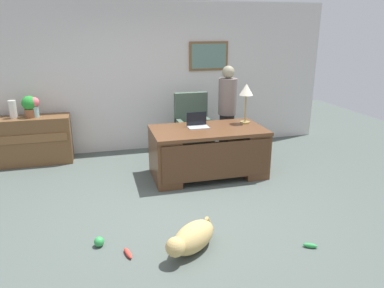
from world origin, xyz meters
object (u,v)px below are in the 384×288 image
vase_with_flowers (34,105)px  potted_plant (29,105)px  desk (208,151)px  dog_toy_ball (99,242)px  dog_toy_bone (310,246)px  armchair (193,129)px  laptop (197,123)px  desk_lamp (246,92)px  vase_empty (13,109)px  person_standing (227,111)px  credenza (29,140)px  dog_toy_plush (128,253)px  dog_lying (191,238)px

vase_with_flowers → potted_plant: 0.08m
desk → dog_toy_ball: (-1.72, -1.58, -0.36)m
dog_toy_bone → armchair: bearing=97.7°
laptop → vase_with_flowers: bearing=154.9°
laptop → potted_plant: 2.83m
desk_lamp → vase_empty: (-3.64, 1.13, -0.31)m
person_standing → vase_empty: 3.60m
credenza → vase_empty: (-0.17, 0.00, 0.55)m
potted_plant → desk_lamp: bearing=-18.5°
laptop → desk_lamp: (0.81, 0.04, 0.45)m
dog_toy_plush → desk: bearing=51.8°
desk_lamp → dog_toy_ball: (-2.40, -1.78, -1.21)m
potted_plant → credenza: bearing=-179.2°
dog_lying → vase_with_flowers: vase_with_flowers is taller
vase_empty → potted_plant: 0.27m
dog_toy_ball → dog_toy_plush: 0.38m
person_standing → dog_toy_ball: 3.40m
armchair → dog_toy_bone: bearing=-82.3°
armchair → dog_toy_plush: armchair is taller
credenza → dog_toy_bone: 4.81m
potted_plant → dog_toy_ball: (0.99, -2.91, -0.95)m
dog_lying → laptop: laptop is taller
dog_lying → armchair: bearing=74.5°
armchair → dog_toy_plush: 3.22m
desk → laptop: (-0.13, 0.16, 0.41)m
laptop → vase_empty: bearing=157.6°
laptop → vase_with_flowers: (-2.50, 1.17, 0.19)m
dog_lying → laptop: bearing=72.6°
potted_plant → dog_toy_bone: (3.16, -3.52, -0.98)m
vase_with_flowers → desk: bearing=-26.8°
laptop → desk_lamp: bearing=2.7°
potted_plant → vase_empty: bearing=180.0°
vase_with_flowers → dog_toy_plush: vase_with_flowers is taller
credenza → dog_toy_plush: 3.45m
armchair → laptop: bearing=-100.6°
laptop → vase_empty: vase_empty is taller
person_standing → laptop: bearing=-138.8°
dog_lying → potted_plant: size_ratio=1.84×
vase_empty → dog_toy_ball: size_ratio=2.74×
person_standing → vase_empty: (-3.56, 0.54, 0.12)m
armchair → potted_plant: potted_plant is taller
person_standing → potted_plant: 3.34m
credenza → dog_toy_ball: (1.07, -2.91, -0.35)m
armchair → dog_toy_bone: armchair is taller
dog_toy_bone → dog_toy_plush: bearing=169.1°
vase_empty → dog_toy_plush: size_ratio=1.48×
laptop → dog_toy_ball: (-1.59, -1.74, -0.76)m
laptop → vase_empty: size_ratio=1.09×
armchair → dog_toy_bone: 3.26m
vase_empty → dog_toy_plush: bearing=-64.1°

